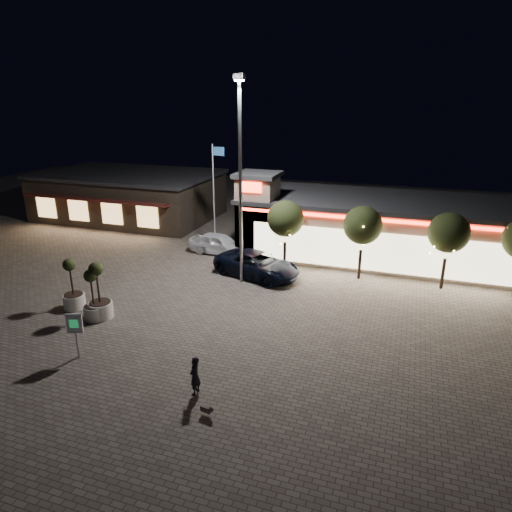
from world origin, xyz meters
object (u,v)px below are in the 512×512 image
(white_sedan, at_px, (219,244))
(valet_sign, at_px, (75,327))
(pedestrian, at_px, (195,376))
(planter_left, at_px, (94,304))
(pickup_truck, at_px, (257,264))
(planter_mid, at_px, (73,293))

(white_sedan, relative_size, valet_sign, 2.10)
(valet_sign, bearing_deg, pedestrian, -6.31)
(pedestrian, xyz_separation_m, planter_left, (-7.87, 4.07, 0.05))
(pickup_truck, height_order, white_sedan, pickup_truck)
(pickup_truck, bearing_deg, white_sedan, 68.29)
(planter_mid, xyz_separation_m, valet_sign, (3.64, -4.16, 0.63))
(white_sedan, height_order, planter_left, planter_left)
(planter_left, bearing_deg, white_sedan, 80.32)
(valet_sign, bearing_deg, planter_mid, 131.17)
(planter_mid, relative_size, valet_sign, 1.33)
(planter_left, relative_size, valet_sign, 1.29)
(pedestrian, xyz_separation_m, valet_sign, (-6.19, 0.68, 0.71))
(pedestrian, distance_m, valet_sign, 6.26)
(pickup_truck, height_order, planter_mid, planter_mid)
(pickup_truck, relative_size, white_sedan, 1.27)
(valet_sign, bearing_deg, pickup_truck, 69.45)
(pickup_truck, relative_size, planter_mid, 1.99)
(pickup_truck, relative_size, pedestrian, 3.55)
(white_sedan, height_order, pedestrian, pedestrian)
(pickup_truck, bearing_deg, valet_sign, 176.95)
(pedestrian, relative_size, valet_sign, 0.75)
(pickup_truck, xyz_separation_m, planter_mid, (-8.11, -7.78, 0.09))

